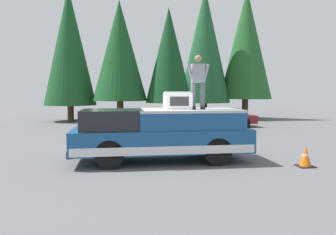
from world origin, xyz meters
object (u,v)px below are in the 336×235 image
pickup_truck (161,134)px  parked_car_silver (127,118)px  traffic_cone (305,157)px  parked_car_maroon (222,118)px  compressor_unit (178,100)px  person_on_truck_bed (198,81)px

pickup_truck → parked_car_silver: (10.43, 0.82, -0.29)m
pickup_truck → traffic_cone: (-1.42, -4.09, -0.58)m
parked_car_maroon → parked_car_silver: (0.70, 5.90, 0.00)m
compressor_unit → traffic_cone: 4.18m
parked_car_silver → traffic_cone: (-11.85, -4.91, -0.29)m
parked_car_maroon → traffic_cone: parked_car_maroon is taller
compressor_unit → parked_car_maroon: 10.81m
compressor_unit → parked_car_silver: 10.58m
person_on_truck_bed → traffic_cone: size_ratio=2.73×
compressor_unit → person_on_truck_bed: 0.89m
parked_car_silver → traffic_cone: 12.83m
person_on_truck_bed → pickup_truck: bearing=82.6°
person_on_truck_bed → traffic_cone: bearing=-113.4°
parked_car_maroon → person_on_truck_bed: bearing=158.3°
pickup_truck → parked_car_silver: size_ratio=1.35×
compressor_unit → traffic_cone: bearing=-112.0°
person_on_truck_bed → compressor_unit: bearing=75.1°
compressor_unit → parked_car_silver: bearing=7.4°
person_on_truck_bed → parked_car_maroon: (9.88, -3.93, -1.97)m
compressor_unit → parked_car_silver: compressor_unit is taller
compressor_unit → parked_car_silver: size_ratio=0.20×
pickup_truck → person_on_truck_bed: (-0.15, -1.15, 1.68)m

